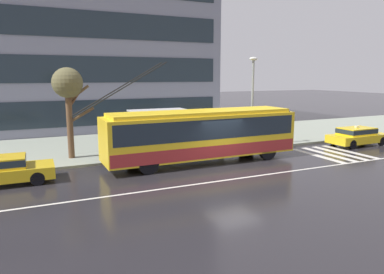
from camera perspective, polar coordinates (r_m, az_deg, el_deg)
ground_plane at (r=18.42m, az=6.68°, el=-5.51°), size 160.00×160.00×0.00m
sidewalk_slab at (r=26.37m, az=-3.47°, el=-0.63°), size 80.00×10.00×0.14m
crosswalk_stripe_edge_near at (r=23.15m, az=19.46°, el=-2.82°), size 0.44×4.40×0.01m
crosswalk_stripe_inner_a at (r=23.78m, az=21.03°, el=-2.60°), size 0.44×4.40×0.01m
crosswalk_stripe_center at (r=24.42m, az=22.52°, el=-2.38°), size 0.44×4.40×0.01m
crosswalk_stripe_inner_b at (r=25.07m, az=23.93°, el=-2.17°), size 0.44×4.40×0.01m
lane_centre_line at (r=17.45m, az=8.72°, el=-6.43°), size 72.00×0.14×0.01m
trolleybus at (r=19.89m, az=1.66°, el=0.47°), size 12.43×2.66×5.57m
taxi_ahead_of_bus at (r=27.50m, az=25.05°, el=0.23°), size 4.45×1.87×1.39m
bus_shelter at (r=22.82m, az=-5.65°, el=2.74°), size 3.65×1.58×2.59m
pedestrian_at_shelter at (r=22.35m, az=-10.11°, el=0.21°), size 0.46×0.46×1.74m
pedestrian_approaching_curb at (r=25.34m, az=4.76°, el=1.28°), size 0.51×0.51×1.62m
pedestrian_walking_past at (r=23.58m, az=5.03°, el=2.18°), size 1.09×1.09×1.97m
street_lamp at (r=23.95m, az=9.71°, el=6.92°), size 0.60×0.32×5.92m
street_tree_bare at (r=21.32m, az=-19.35°, el=7.64°), size 2.22×1.71×5.18m
office_tower_corner_left at (r=36.71m, az=-20.37°, el=18.26°), size 26.49×14.07×21.17m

